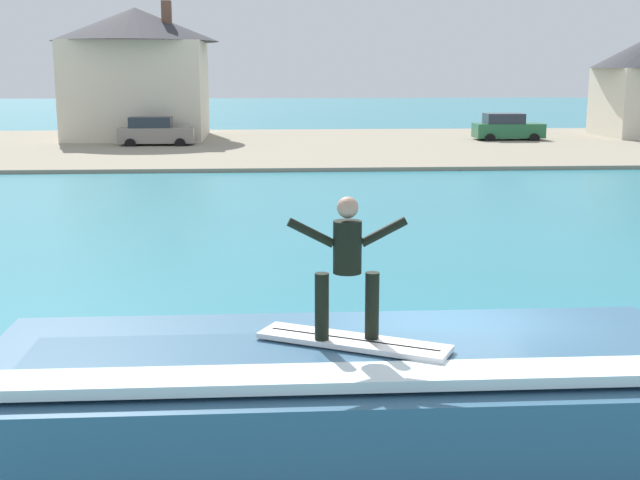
{
  "coord_description": "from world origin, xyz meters",
  "views": [
    {
      "loc": [
        -2.32,
        -10.46,
        4.59
      ],
      "look_at": [
        -1.42,
        3.12,
        1.82
      ],
      "focal_mm": 46.94,
      "sensor_mm": 36.0,
      "label": 1
    }
  ],
  "objects_px": {
    "car_far_shore": "(507,128)",
    "house_with_chimney": "(137,68)",
    "wave_crest": "(345,406)",
    "car_near_shore": "(155,132)",
    "surfboard": "(353,342)",
    "tree_tall_bare": "(185,75)",
    "surfer": "(347,260)"
  },
  "relations": [
    {
      "from": "car_far_shore",
      "to": "house_with_chimney",
      "type": "height_order",
      "value": "house_with_chimney"
    },
    {
      "from": "car_near_shore",
      "to": "house_with_chimney",
      "type": "bearing_deg",
      "value": 107.39
    },
    {
      "from": "house_with_chimney",
      "to": "car_near_shore",
      "type": "bearing_deg",
      "value": -72.61
    },
    {
      "from": "surfer",
      "to": "tree_tall_bare",
      "type": "relative_size",
      "value": 0.29
    },
    {
      "from": "surfboard",
      "to": "surfer",
      "type": "height_order",
      "value": "surfer"
    },
    {
      "from": "wave_crest",
      "to": "tree_tall_bare",
      "type": "bearing_deg",
      "value": 97.25
    },
    {
      "from": "wave_crest",
      "to": "car_far_shore",
      "type": "height_order",
      "value": "car_far_shore"
    },
    {
      "from": "surfboard",
      "to": "house_with_chimney",
      "type": "distance_m",
      "value": 48.21
    },
    {
      "from": "car_far_shore",
      "to": "car_near_shore",
      "type": "bearing_deg",
      "value": -173.86
    },
    {
      "from": "surfboard",
      "to": "car_far_shore",
      "type": "relative_size",
      "value": 0.5
    },
    {
      "from": "wave_crest",
      "to": "tree_tall_bare",
      "type": "relative_size",
      "value": 1.51
    },
    {
      "from": "car_near_shore",
      "to": "surfer",
      "type": "bearing_deg",
      "value": -79.91
    },
    {
      "from": "wave_crest",
      "to": "car_near_shore",
      "type": "height_order",
      "value": "car_near_shore"
    },
    {
      "from": "surfboard",
      "to": "car_near_shore",
      "type": "relative_size",
      "value": 0.49
    },
    {
      "from": "surfer",
      "to": "wave_crest",
      "type": "bearing_deg",
      "value": 91.21
    },
    {
      "from": "car_near_shore",
      "to": "house_with_chimney",
      "type": "xyz_separation_m",
      "value": [
        -1.73,
        5.52,
        3.75
      ]
    },
    {
      "from": "surfboard",
      "to": "car_near_shore",
      "type": "distance_m",
      "value": 42.37
    },
    {
      "from": "car_near_shore",
      "to": "house_with_chimney",
      "type": "distance_m",
      "value": 6.9
    },
    {
      "from": "surfer",
      "to": "house_with_chimney",
      "type": "xyz_separation_m",
      "value": [
        -9.15,
        47.21,
        2.18
      ]
    },
    {
      "from": "house_with_chimney",
      "to": "tree_tall_bare",
      "type": "distance_m",
      "value": 3.32
    },
    {
      "from": "car_far_shore",
      "to": "tree_tall_bare",
      "type": "height_order",
      "value": "tree_tall_bare"
    },
    {
      "from": "house_with_chimney",
      "to": "tree_tall_bare",
      "type": "bearing_deg",
      "value": 25.0
    },
    {
      "from": "surfboard",
      "to": "surfer",
      "type": "xyz_separation_m",
      "value": [
        -0.07,
        0.01,
        0.94
      ]
    },
    {
      "from": "surfer",
      "to": "car_far_shore",
      "type": "height_order",
      "value": "surfer"
    },
    {
      "from": "surfboard",
      "to": "car_near_shore",
      "type": "height_order",
      "value": "car_near_shore"
    },
    {
      "from": "surfboard",
      "to": "house_with_chimney",
      "type": "relative_size",
      "value": 0.2
    },
    {
      "from": "surfboard",
      "to": "tree_tall_bare",
      "type": "height_order",
      "value": "tree_tall_bare"
    },
    {
      "from": "surfboard",
      "to": "tree_tall_bare",
      "type": "bearing_deg",
      "value": 97.31
    },
    {
      "from": "surfboard",
      "to": "tree_tall_bare",
      "type": "relative_size",
      "value": 0.4
    },
    {
      "from": "car_near_shore",
      "to": "car_far_shore",
      "type": "relative_size",
      "value": 1.02
    },
    {
      "from": "wave_crest",
      "to": "surfer",
      "type": "bearing_deg",
      "value": -88.79
    },
    {
      "from": "wave_crest",
      "to": "house_with_chimney",
      "type": "distance_m",
      "value": 48.1
    }
  ]
}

